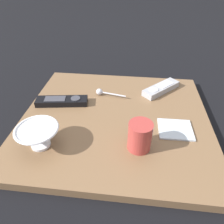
% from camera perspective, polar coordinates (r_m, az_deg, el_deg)
% --- Properties ---
extents(ground_plane, '(6.00, 6.00, 0.00)m').
position_cam_1_polar(ground_plane, '(0.77, 0.91, -2.84)').
color(ground_plane, black).
extents(table, '(0.67, 0.62, 0.03)m').
position_cam_1_polar(table, '(0.76, 0.92, -1.97)').
color(table, brown).
rests_on(table, ground).
extents(cereal_bowl, '(0.13, 0.13, 0.07)m').
position_cam_1_polar(cereal_bowl, '(0.65, -19.74, -6.21)').
color(cereal_bowl, silver).
rests_on(cereal_bowl, table).
extents(coffee_mug, '(0.07, 0.07, 0.09)m').
position_cam_1_polar(coffee_mug, '(0.61, 7.73, -6.64)').
color(coffee_mug, '#A53833').
rests_on(coffee_mug, table).
extents(teaspoon, '(0.12, 0.04, 0.03)m').
position_cam_1_polar(teaspoon, '(0.86, -2.91, 5.51)').
color(teaspoon, silver).
rests_on(teaspoon, table).
extents(tv_remote_near, '(0.20, 0.08, 0.03)m').
position_cam_1_polar(tv_remote_near, '(0.83, -13.72, 2.95)').
color(tv_remote_near, black).
rests_on(tv_remote_near, table).
extents(tv_remote_far, '(0.17, 0.17, 0.03)m').
position_cam_1_polar(tv_remote_far, '(0.91, 13.45, 6.40)').
color(tv_remote_far, '#9E9EA3').
rests_on(tv_remote_far, table).
extents(folded_napkin, '(0.11, 0.10, 0.01)m').
position_cam_1_polar(folded_napkin, '(0.72, 17.17, -4.60)').
color(folded_napkin, '#B2BCC6').
rests_on(folded_napkin, table).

